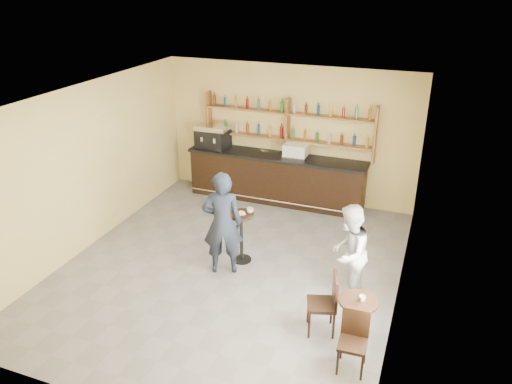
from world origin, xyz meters
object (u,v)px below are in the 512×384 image
(chair_south, at_px, (353,343))
(espresso_machine, at_px, (213,136))
(chair_west, at_px, (321,304))
(man_main, at_px, (222,223))
(bar_counter, at_px, (276,178))
(pastry_case, at_px, (296,151))
(cafe_table, at_px, (357,321))
(patron_second, at_px, (348,253))
(pedestal_table, at_px, (241,237))

(chair_south, bearing_deg, espresso_machine, 129.08)
(chair_west, bearing_deg, man_main, -133.81)
(man_main, bearing_deg, bar_counter, -110.51)
(pastry_case, bearing_deg, man_main, -89.00)
(chair_west, relative_size, chair_south, 1.11)
(cafe_table, bearing_deg, pastry_case, 117.46)
(patron_second, bearing_deg, man_main, -82.71)
(espresso_machine, xyz_separation_m, chair_south, (4.40, -4.94, -0.98))
(man_main, relative_size, cafe_table, 2.66)
(pedestal_table, distance_m, chair_west, 2.40)
(pastry_case, bearing_deg, espresso_machine, -172.48)
(pastry_case, distance_m, cafe_table, 4.99)
(man_main, xyz_separation_m, cafe_table, (2.63, -1.07, -0.61))
(bar_counter, bearing_deg, pedestal_table, -84.61)
(pedestal_table, xyz_separation_m, cafe_table, (2.46, -1.52, -0.13))
(bar_counter, xyz_separation_m, pastry_case, (0.47, 0.00, 0.74))
(cafe_table, bearing_deg, pedestal_table, 148.30)
(pastry_case, bearing_deg, cafe_table, -55.02)
(bar_counter, distance_m, chair_south, 5.67)
(pedestal_table, xyz_separation_m, man_main, (-0.18, -0.45, 0.48))
(cafe_table, distance_m, chair_south, 0.61)
(cafe_table, bearing_deg, chair_west, 174.81)
(cafe_table, relative_size, patron_second, 0.44)
(pedestal_table, distance_m, cafe_table, 2.89)
(pedestal_table, height_order, chair_south, pedestal_table)
(bar_counter, height_order, pastry_case, pastry_case)
(espresso_machine, bearing_deg, pastry_case, 7.61)
(man_main, bearing_deg, espresso_machine, -84.43)
(bar_counter, distance_m, patron_second, 4.03)
(cafe_table, xyz_separation_m, chair_south, (0.05, -0.60, 0.08))
(bar_counter, relative_size, pastry_case, 7.83)
(pedestal_table, distance_m, man_main, 0.68)
(chair_west, bearing_deg, bar_counter, -170.93)
(pastry_case, distance_m, man_main, 3.31)
(pedestal_table, xyz_separation_m, chair_south, (2.51, -2.12, -0.05))
(bar_counter, bearing_deg, chair_south, -60.71)
(espresso_machine, relative_size, patron_second, 0.46)
(pedestal_table, relative_size, chair_south, 1.11)
(pedestal_table, height_order, patron_second, patron_second)
(espresso_machine, relative_size, cafe_table, 1.05)
(cafe_table, height_order, chair_west, chair_west)
(chair_west, bearing_deg, espresso_machine, -156.26)
(pedestal_table, height_order, man_main, man_main)
(pastry_case, xyz_separation_m, patron_second, (1.89, -3.27, -0.47))
(espresso_machine, relative_size, man_main, 0.40)
(cafe_table, relative_size, chair_south, 0.82)
(man_main, distance_m, chair_west, 2.37)
(pastry_case, bearing_deg, chair_south, -57.46)
(pastry_case, xyz_separation_m, chair_west, (1.71, -4.29, -0.82))
(pedestal_table, xyz_separation_m, chair_west, (1.91, -1.47, -0.00))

